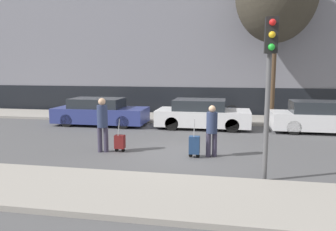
# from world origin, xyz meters

# --- Properties ---
(ground_plane) EXTENTS (80.00, 80.00, 0.00)m
(ground_plane) POSITION_xyz_m (0.00, 0.00, 0.00)
(ground_plane) COLOR #4C4C4F
(sidewalk_near) EXTENTS (28.00, 2.50, 0.12)m
(sidewalk_near) POSITION_xyz_m (0.00, -3.75, 0.06)
(sidewalk_near) COLOR gray
(sidewalk_near) RESTS_ON ground_plane
(sidewalk_far) EXTENTS (28.00, 3.00, 0.12)m
(sidewalk_far) POSITION_xyz_m (0.00, 7.00, 0.06)
(sidewalk_far) COLOR gray
(sidewalk_far) RESTS_ON ground_plane
(building_facade) EXTENTS (28.00, 2.86, 11.18)m
(building_facade) POSITION_xyz_m (0.00, 10.60, 5.57)
(building_facade) COLOR slate
(building_facade) RESTS_ON ground_plane
(parked_car_0) EXTENTS (4.43, 1.77, 1.30)m
(parked_car_0) POSITION_xyz_m (-4.56, 4.50, 0.62)
(parked_car_0) COLOR navy
(parked_car_0) RESTS_ON ground_plane
(parked_car_1) EXTENTS (4.22, 1.91, 1.32)m
(parked_car_1) POSITION_xyz_m (0.36, 4.61, 0.63)
(parked_car_1) COLOR silver
(parked_car_1) RESTS_ON ground_plane
(parked_car_2) EXTENTS (4.37, 1.73, 1.34)m
(parked_car_2) POSITION_xyz_m (5.53, 4.53, 0.63)
(parked_car_2) COLOR silver
(parked_car_2) RESTS_ON ground_plane
(pedestrian_left) EXTENTS (0.35, 0.34, 1.78)m
(pedestrian_left) POSITION_xyz_m (-2.48, -0.36, 1.02)
(pedestrian_left) COLOR #383347
(pedestrian_left) RESTS_ON ground_plane
(trolley_left) EXTENTS (0.34, 0.29, 1.10)m
(trolley_left) POSITION_xyz_m (-1.94, -0.25, 0.34)
(trolley_left) COLOR maroon
(trolley_left) RESTS_ON ground_plane
(pedestrian_right) EXTENTS (0.34, 0.34, 1.61)m
(pedestrian_right) POSITION_xyz_m (1.05, -0.28, 0.91)
(pedestrian_right) COLOR #383347
(pedestrian_right) RESTS_ON ground_plane
(trolley_right) EXTENTS (0.34, 0.29, 1.21)m
(trolley_right) POSITION_xyz_m (0.54, -0.47, 0.39)
(trolley_right) COLOR navy
(trolley_right) RESTS_ON ground_plane
(traffic_light) EXTENTS (0.28, 0.47, 3.87)m
(traffic_light) POSITION_xyz_m (2.45, -2.36, 2.75)
(traffic_light) COLOR #515154
(traffic_light) RESTS_ON ground_plane
(parked_bicycle) EXTENTS (1.77, 0.06, 0.96)m
(parked_bicycle) POSITION_xyz_m (1.18, 6.78, 0.49)
(parked_bicycle) COLOR black
(parked_bicycle) RESTS_ON sidewalk_far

